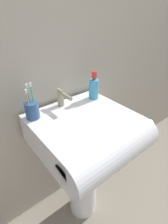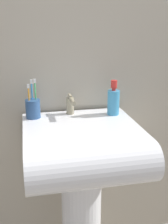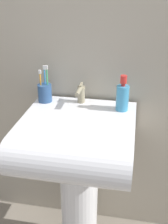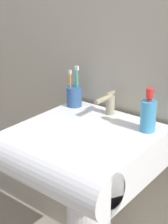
# 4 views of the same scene
# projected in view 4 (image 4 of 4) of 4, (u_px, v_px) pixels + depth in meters

# --- Properties ---
(wall_back) EXTENTS (5.00, 0.05, 2.40)m
(wall_back) POSITION_uv_depth(u_px,v_px,m) (129.00, 40.00, 1.50)
(wall_back) COLOR #B7AD99
(wall_back) RESTS_ON ground
(sink_basin) EXTENTS (0.54, 0.56, 0.18)m
(sink_basin) POSITION_uv_depth(u_px,v_px,m) (80.00, 153.00, 1.40)
(sink_basin) COLOR white
(sink_basin) RESTS_ON sink_pedestal
(faucet) EXTENTS (0.04, 0.14, 0.10)m
(faucet) POSITION_uv_depth(u_px,v_px,m) (109.00, 103.00, 1.53)
(faucet) COLOR tan
(faucet) RESTS_ON sink_basin
(toothbrush_cup) EXTENTS (0.07, 0.07, 0.20)m
(toothbrush_cup) POSITION_uv_depth(u_px,v_px,m) (74.00, 96.00, 1.64)
(toothbrush_cup) COLOR #2D5184
(toothbrush_cup) RESTS_ON sink_basin
(soap_bottle) EXTENTS (0.06, 0.06, 0.18)m
(soap_bottle) POSITION_uv_depth(u_px,v_px,m) (148.00, 114.00, 1.37)
(soap_bottle) COLOR #3F99CC
(soap_bottle) RESTS_ON sink_basin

